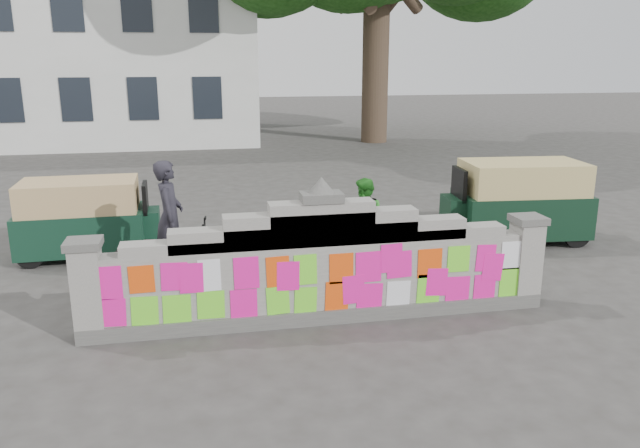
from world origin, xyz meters
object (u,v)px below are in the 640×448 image
object	(u,v)px
pedestrian	(365,220)
rickshaw_right	(517,200)
cyclist_rider	(171,231)
rickshaw_left	(85,217)
cyclist_bike	(172,253)

from	to	relation	value
pedestrian	rickshaw_right	xyz separation A→B (m)	(3.25, 0.61, 0.08)
cyclist_rider	pedestrian	distance (m)	3.36
rickshaw_left	rickshaw_right	size ratio (longest dim) A/B	0.88
cyclist_bike	rickshaw_left	size ratio (longest dim) A/B	0.77
cyclist_rider	rickshaw_right	distance (m)	6.66
cyclist_bike	pedestrian	xyz separation A→B (m)	(3.31, 0.55, 0.22)
cyclist_rider	cyclist_bike	bearing A→B (deg)	0.00
pedestrian	rickshaw_left	xyz separation A→B (m)	(-4.87, 1.24, -0.01)
cyclist_bike	rickshaw_right	distance (m)	6.67
cyclist_rider	rickshaw_right	size ratio (longest dim) A/B	0.60
cyclist_bike	pedestrian	bearing A→B (deg)	-75.96
cyclist_bike	rickshaw_left	bearing A→B (deg)	45.64
rickshaw_left	pedestrian	bearing A→B (deg)	-15.34
cyclist_bike	pedestrian	distance (m)	3.37
cyclist_bike	cyclist_rider	xyz separation A→B (m)	(0.00, 0.00, 0.36)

